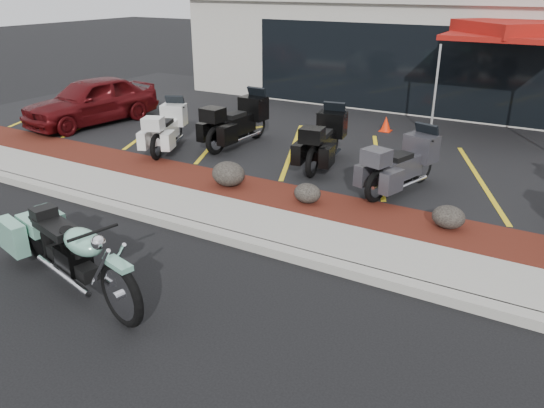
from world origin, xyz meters
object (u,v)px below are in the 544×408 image
Objects in this scene: parked_car at (91,101)px; popup_canopy at (514,32)px; hero_cruiser at (121,285)px; traffic_cone at (386,124)px; touring_white at (176,119)px.

parked_car is 1.11× the size of popup_canopy.
hero_cruiser is 10.15m from parked_car.
hero_cruiser reaches higher than traffic_cone.
hero_cruiser is at bearing -110.93° from popup_canopy.
hero_cruiser is 0.93× the size of popup_canopy.
popup_canopy is at bearing 91.16° from hero_cruiser.
parked_car reaches higher than traffic_cone.
popup_canopy is at bearing -75.06° from touring_white.
hero_cruiser is at bearing -89.58° from traffic_cone.
parked_car is 8.34m from traffic_cone.
popup_canopy is (10.28, 4.81, 1.96)m from parked_car.
hero_cruiser is 0.84× the size of parked_car.
parked_car reaches higher than hero_cruiser.
parked_car is 9.59× the size of traffic_cone.
touring_white reaches higher than traffic_cone.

